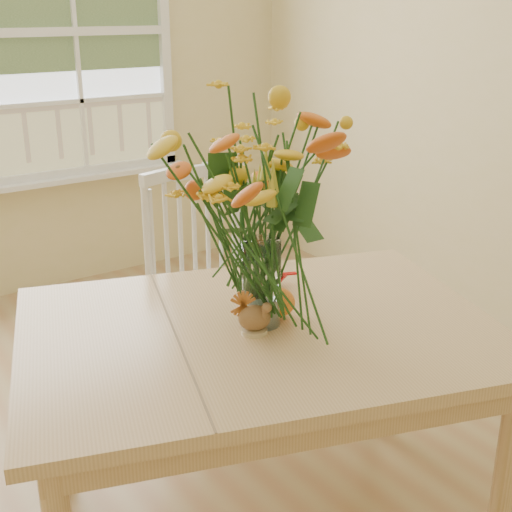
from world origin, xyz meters
TOP-DOWN VIEW (x-y plane):
  - floor at (0.00, 0.00)m, footprint 4.00×4.50m
  - dining_table at (0.11, -0.30)m, footprint 1.69×1.43m
  - windsor_chair at (0.39, 0.48)m, footprint 0.50×0.47m
  - flower_vase at (0.12, -0.29)m, footprint 0.56×0.56m
  - pumpkin at (0.19, -0.28)m, footprint 0.12×0.12m
  - turkey_figurine at (0.07, -0.33)m, footprint 0.12×0.11m
  - dark_gourd at (0.31, -0.07)m, footprint 0.12×0.09m

SIDE VIEW (x-z plane):
  - floor at x=0.00m, z-range -0.01..0.00m
  - windsor_chair at x=0.39m, z-range 0.06..1.10m
  - dining_table at x=0.11m, z-range 0.29..1.06m
  - dark_gourd at x=0.31m, z-range 0.77..0.85m
  - pumpkin at x=0.19m, z-range 0.77..0.86m
  - turkey_figurine at x=0.07m, z-range 0.76..0.88m
  - flower_vase at x=0.12m, z-range 0.84..1.51m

